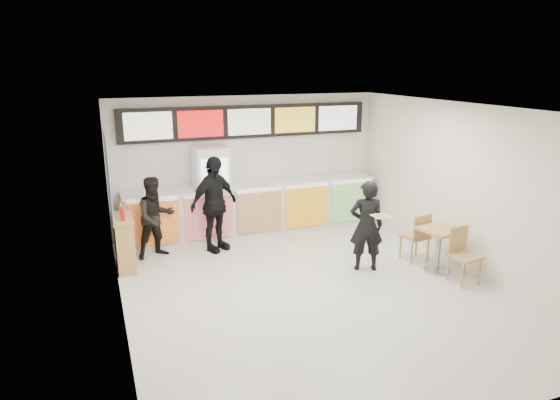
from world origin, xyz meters
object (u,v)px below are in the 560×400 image
customer_main (366,226)px  customer_left (156,217)px  customer_mid (214,204)px  drinks_fridge (212,194)px  cafe_table (439,242)px  service_counter (254,209)px  condiment_ledge (125,242)px

customer_main → customer_left: customer_main is taller
customer_mid → customer_main: bearing=-67.3°
drinks_fridge → cafe_table: size_ratio=1.19×
service_counter → customer_main: bearing=-63.8°
drinks_fridge → condiment_ledge: size_ratio=1.70×
customer_main → cafe_table: size_ratio=0.99×
cafe_table → condiment_ledge: size_ratio=1.43×
service_counter → customer_main: size_ratio=3.32×
customer_main → customer_mid: bearing=-19.7°
customer_main → drinks_fridge: bearing=-29.7°
customer_left → cafe_table: size_ratio=0.95×
service_counter → customer_left: size_ratio=3.49×
service_counter → customer_left: (-2.19, -0.59, 0.22)m
customer_left → drinks_fridge: bearing=9.5°
condiment_ledge → customer_mid: bearing=10.5°
customer_mid → condiment_ledge: customer_mid is taller
cafe_table → service_counter: bearing=119.3°
customer_main → condiment_ledge: (-4.10, 1.61, -0.33)m
drinks_fridge → condiment_ledge: bearing=-151.9°
service_counter → customer_main: 2.91m
customer_main → customer_left: 4.01m
customer_left → condiment_ledge: 0.80m
condiment_ledge → service_counter: bearing=19.3°
service_counter → customer_left: 2.28m
drinks_fridge → customer_main: 3.43m
customer_mid → condiment_ledge: (-1.77, -0.33, -0.46)m
customer_left → condiment_ledge: size_ratio=1.35×
customer_mid → drinks_fridge: bearing=52.5°
drinks_fridge → customer_main: bearing=-49.8°
drinks_fridge → condiment_ledge: 2.19m
service_counter → cafe_table: (2.47, -3.13, -0.01)m
service_counter → cafe_table: size_ratio=3.30×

